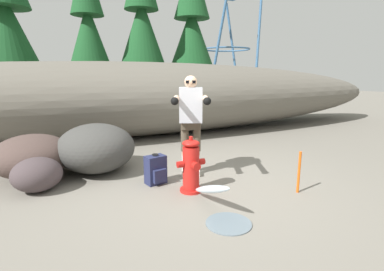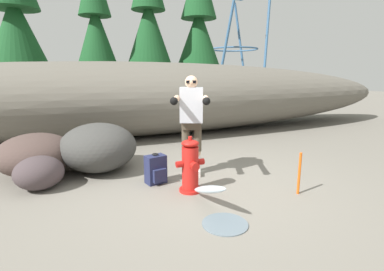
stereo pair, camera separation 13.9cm
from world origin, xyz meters
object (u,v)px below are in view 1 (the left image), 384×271
fire_hydrant (191,166)px  boulder_large (96,148)px  boulder_mid (32,156)px  survey_stake (299,172)px  boulder_small (37,174)px  utility_worker (191,114)px  spare_backpack (156,170)px

fire_hydrant → boulder_large: bearing=126.7°
fire_hydrant → boulder_mid: fire_hydrant is taller
survey_stake → boulder_small: bearing=154.5°
boulder_mid → fire_hydrant: bearing=-38.0°
boulder_large → boulder_mid: bearing=171.7°
utility_worker → boulder_large: 1.76m
boulder_mid → boulder_large: bearing=-8.3°
fire_hydrant → spare_backpack: 0.64m
fire_hydrant → boulder_mid: bearing=142.0°
spare_backpack → boulder_small: bearing=-117.6°
fire_hydrant → boulder_large: size_ratio=0.59×
boulder_small → survey_stake: survey_stake is taller
spare_backpack → survey_stake: 2.10m
fire_hydrant → boulder_small: 2.22m
utility_worker → spare_backpack: (-0.64, -0.10, -0.82)m
fire_hydrant → boulder_small: fire_hydrant is taller
boulder_small → survey_stake: (3.37, -1.61, 0.06)m
spare_backpack → survey_stake: size_ratio=0.78×
fire_hydrant → survey_stake: 1.52m
boulder_mid → boulder_small: (0.10, -0.70, -0.11)m
boulder_mid → survey_stake: size_ratio=2.06×
spare_backpack → boulder_large: size_ratio=0.34×
fire_hydrant → survey_stake: fire_hydrant is taller
spare_backpack → boulder_small: size_ratio=0.68×
spare_backpack → survey_stake: bearing=43.3°
boulder_small → survey_stake: size_ratio=1.15×
utility_worker → survey_stake: utility_worker is taller
fire_hydrant → utility_worker: size_ratio=0.49×
spare_backpack → boulder_mid: (-1.73, 1.14, 0.13)m
fire_hydrant → spare_backpack: (-0.37, 0.50, -0.16)m
spare_backpack → fire_hydrant: bearing=23.5°
utility_worker → survey_stake: 1.84m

